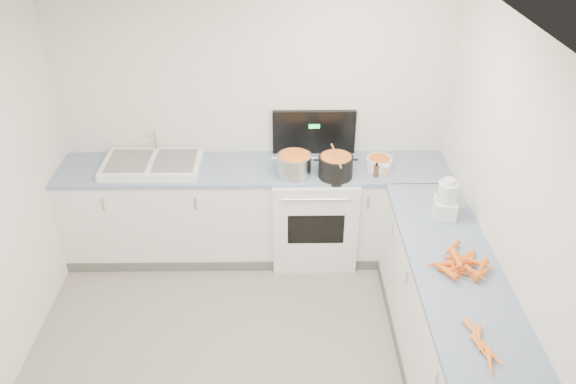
{
  "coord_description": "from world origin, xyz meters",
  "views": [
    {
      "loc": [
        0.25,
        -2.68,
        3.41
      ],
      "look_at": [
        0.3,
        1.1,
        1.05
      ],
      "focal_mm": 35.0,
      "sensor_mm": 36.0,
      "label": 1
    }
  ],
  "objects_px": {
    "mixing_bowl": "(379,163)",
    "food_processor": "(446,201)",
    "spice_jar": "(386,171)",
    "sink": "(152,164)",
    "extract_bottle": "(376,171)",
    "stove": "(314,211)",
    "steel_pot": "(294,166)",
    "black_pot": "(336,168)"
  },
  "relations": [
    {
      "from": "mixing_bowl",
      "to": "food_processor",
      "type": "relative_size",
      "value": 0.69
    },
    {
      "from": "mixing_bowl",
      "to": "spice_jar",
      "type": "bearing_deg",
      "value": -68.85
    },
    {
      "from": "sink",
      "to": "food_processor",
      "type": "xyz_separation_m",
      "value": [
        2.41,
        -0.79,
        0.1
      ]
    },
    {
      "from": "extract_bottle",
      "to": "food_processor",
      "type": "distance_m",
      "value": 0.76
    },
    {
      "from": "stove",
      "to": "food_processor",
      "type": "relative_size",
      "value": 4.11
    },
    {
      "from": "steel_pot",
      "to": "extract_bottle",
      "type": "relative_size",
      "value": 2.78
    },
    {
      "from": "stove",
      "to": "steel_pot",
      "type": "height_order",
      "value": "stove"
    },
    {
      "from": "steel_pot",
      "to": "spice_jar",
      "type": "xyz_separation_m",
      "value": [
        0.8,
        -0.0,
        -0.05
      ]
    },
    {
      "from": "sink",
      "to": "black_pot",
      "type": "distance_m",
      "value": 1.63
    },
    {
      "from": "stove",
      "to": "spice_jar",
      "type": "xyz_separation_m",
      "value": [
        0.61,
        -0.14,
        0.51
      ]
    },
    {
      "from": "stove",
      "to": "mixing_bowl",
      "type": "height_order",
      "value": "stove"
    },
    {
      "from": "mixing_bowl",
      "to": "food_processor",
      "type": "bearing_deg",
      "value": -62.22
    },
    {
      "from": "stove",
      "to": "extract_bottle",
      "type": "relative_size",
      "value": 12.63
    },
    {
      "from": "steel_pot",
      "to": "extract_bottle",
      "type": "distance_m",
      "value": 0.71
    },
    {
      "from": "stove",
      "to": "mixing_bowl",
      "type": "bearing_deg",
      "value": -2.78
    },
    {
      "from": "stove",
      "to": "extract_bottle",
      "type": "height_order",
      "value": "stove"
    },
    {
      "from": "stove",
      "to": "black_pot",
      "type": "relative_size",
      "value": 4.57
    },
    {
      "from": "mixing_bowl",
      "to": "extract_bottle",
      "type": "height_order",
      "value": "extract_bottle"
    },
    {
      "from": "stove",
      "to": "sink",
      "type": "height_order",
      "value": "stove"
    },
    {
      "from": "spice_jar",
      "to": "extract_bottle",
      "type": "bearing_deg",
      "value": -161.94
    },
    {
      "from": "sink",
      "to": "steel_pot",
      "type": "relative_size",
      "value": 2.88
    },
    {
      "from": "black_pot",
      "to": "spice_jar",
      "type": "xyz_separation_m",
      "value": [
        0.44,
        0.02,
        -0.05
      ]
    },
    {
      "from": "steel_pot",
      "to": "spice_jar",
      "type": "relative_size",
      "value": 3.66
    },
    {
      "from": "stove",
      "to": "black_pot",
      "type": "xyz_separation_m",
      "value": [
        0.17,
        -0.15,
        0.55
      ]
    },
    {
      "from": "food_processor",
      "to": "spice_jar",
      "type": "bearing_deg",
      "value": 118.82
    },
    {
      "from": "sink",
      "to": "food_processor",
      "type": "bearing_deg",
      "value": -18.18
    },
    {
      "from": "steel_pot",
      "to": "extract_bottle",
      "type": "height_order",
      "value": "steel_pot"
    },
    {
      "from": "steel_pot",
      "to": "black_pot",
      "type": "height_order",
      "value": "steel_pot"
    },
    {
      "from": "steel_pot",
      "to": "spice_jar",
      "type": "height_order",
      "value": "steel_pot"
    },
    {
      "from": "spice_jar",
      "to": "mixing_bowl",
      "type": "bearing_deg",
      "value": 111.15
    },
    {
      "from": "extract_bottle",
      "to": "black_pot",
      "type": "bearing_deg",
      "value": 178.47
    },
    {
      "from": "stove",
      "to": "mixing_bowl",
      "type": "xyz_separation_m",
      "value": [
        0.56,
        -0.03,
        0.52
      ]
    },
    {
      "from": "stove",
      "to": "food_processor",
      "type": "xyz_separation_m",
      "value": [
        0.96,
        -0.77,
        0.61
      ]
    },
    {
      "from": "black_pot",
      "to": "food_processor",
      "type": "height_order",
      "value": "food_processor"
    },
    {
      "from": "stove",
      "to": "sink",
      "type": "bearing_deg",
      "value": 179.38
    },
    {
      "from": "sink",
      "to": "food_processor",
      "type": "relative_size",
      "value": 2.6
    },
    {
      "from": "mixing_bowl",
      "to": "stove",
      "type": "bearing_deg",
      "value": 177.22
    },
    {
      "from": "sink",
      "to": "black_pot",
      "type": "height_order",
      "value": "sink"
    },
    {
      "from": "black_pot",
      "to": "mixing_bowl",
      "type": "bearing_deg",
      "value": 17.7
    },
    {
      "from": "stove",
      "to": "steel_pot",
      "type": "bearing_deg",
      "value": -144.88
    },
    {
      "from": "black_pot",
      "to": "spice_jar",
      "type": "bearing_deg",
      "value": 2.51
    },
    {
      "from": "steel_pot",
      "to": "food_processor",
      "type": "bearing_deg",
      "value": -29.17
    }
  ]
}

